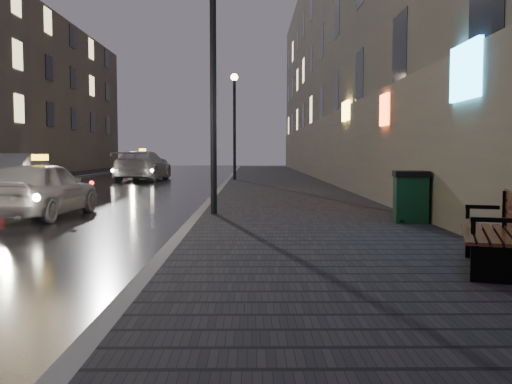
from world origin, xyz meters
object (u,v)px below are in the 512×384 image
at_px(trash_bin, 411,196).
at_px(taxi_near, 41,189).
at_px(lamp_far, 234,113).
at_px(lamp_near, 213,62).
at_px(taxi_far, 147,164).
at_px(car_left_mid, 11,172).
at_px(taxi_mid, 143,166).
at_px(bench, 497,231).

xyz_separation_m(trash_bin, taxi_near, (-8.01, 2.16, 0.00)).
height_order(lamp_far, trash_bin, lamp_far).
height_order(lamp_near, taxi_far, lamp_near).
distance_m(lamp_near, lamp_far, 16.00).
distance_m(trash_bin, taxi_far, 30.86).
distance_m(lamp_far, taxi_near, 16.19).
relative_size(lamp_near, car_left_mid, 1.18).
relative_size(lamp_near, taxi_mid, 0.97).
relative_size(bench, taxi_near, 0.48).
height_order(lamp_near, car_left_mid, lamp_near).
bearing_deg(lamp_far, taxi_near, -104.74).
xyz_separation_m(lamp_near, trash_bin, (3.95, -1.58, -2.83)).
relative_size(lamp_far, car_left_mid, 1.18).
height_order(lamp_far, taxi_far, lamp_far).
bearing_deg(trash_bin, lamp_far, 110.41).
relative_size(trash_bin, taxi_near, 0.26).
relative_size(bench, taxi_far, 0.38).
bearing_deg(lamp_near, lamp_far, 90.00).
bearing_deg(car_left_mid, lamp_far, 33.88).
distance_m(trash_bin, taxi_near, 8.29).
bearing_deg(lamp_near, car_left_mid, 131.24).
bearing_deg(taxi_near, lamp_near, 176.84).
relative_size(bench, taxi_mid, 0.34).
bearing_deg(lamp_far, bench, -80.59).
relative_size(bench, trash_bin, 1.85).
height_order(lamp_far, bench, lamp_far).
bearing_deg(taxi_near, taxi_far, -79.80).
bearing_deg(bench, taxi_mid, 128.38).
bearing_deg(taxi_near, bench, 143.95).
relative_size(car_left_mid, taxi_far, 0.93).
distance_m(lamp_near, taxi_near, 4.98).
distance_m(lamp_far, car_left_mid, 10.95).
distance_m(lamp_near, bench, 7.72).
bearing_deg(taxi_far, lamp_far, -59.01).
bearing_deg(lamp_far, taxi_far, 119.58).
height_order(taxi_near, taxi_far, taxi_far).
distance_m(lamp_far, trash_bin, 18.24).
distance_m(lamp_far, taxi_mid, 6.17).
distance_m(lamp_near, car_left_mid, 13.39).
xyz_separation_m(lamp_far, taxi_far, (-6.51, 11.46, -2.82)).
distance_m(car_left_mid, taxi_mid, 9.17).
bearing_deg(trash_bin, lamp_near, 165.94).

